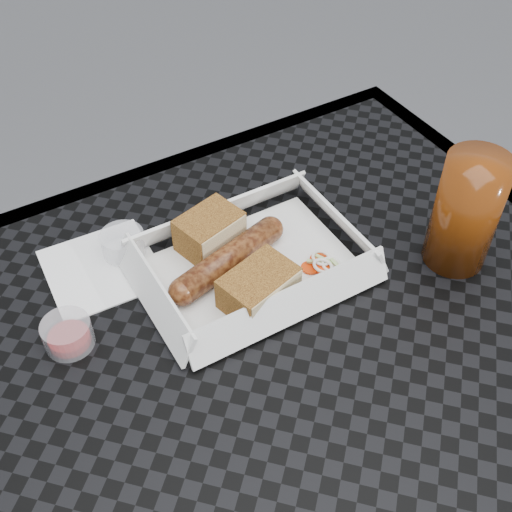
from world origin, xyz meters
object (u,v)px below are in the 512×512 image
at_px(food_tray, 252,268).
at_px(bratwurst, 228,259).
at_px(drink_glass, 466,212).
at_px(patio_table, 300,428).

xyz_separation_m(food_tray, bratwurst, (-0.02, 0.01, 0.02)).
bearing_deg(drink_glass, food_tray, 154.21).
height_order(food_tray, bratwurst, bratwurst).
xyz_separation_m(patio_table, drink_glass, (0.25, 0.06, 0.14)).
bearing_deg(patio_table, drink_glass, 13.91).
distance_m(bratwurst, drink_glass, 0.26).
height_order(bratwurst, drink_glass, drink_glass).
distance_m(patio_table, food_tray, 0.18).
bearing_deg(bratwurst, drink_glass, -25.57).
relative_size(patio_table, food_tray, 3.64).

